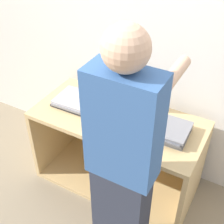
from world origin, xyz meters
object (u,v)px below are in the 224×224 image
Objects in this scene: person at (123,166)px; laptop_open at (121,108)px; laptop_stack_left at (77,101)px; laptop_stack_right at (164,129)px.

laptop_open is at bearing 118.21° from person.
laptop_stack_left is 0.76m from laptop_stack_right.
laptop_open is 0.38m from laptop_stack_right.
laptop_open reaches higher than laptop_stack_right.
laptop_stack_left is 1.00× the size of laptop_stack_right.
person is (-0.05, -0.57, 0.12)m from laptop_stack_right.
laptop_stack_right is at bearing -8.26° from laptop_open.
laptop_stack_left is at bearing -179.97° from laptop_stack_right.
laptop_stack_left is 0.21× the size of person.
laptop_open is at bearing 8.33° from laptop_stack_left.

